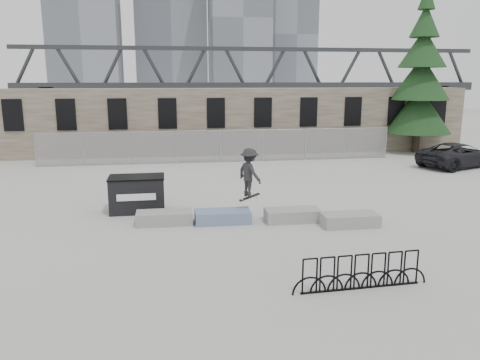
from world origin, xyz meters
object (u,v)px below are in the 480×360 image
planter_far_left (164,217)px  skateboarder (250,173)px  spruce_tree (420,82)px  planter_center_right (292,215)px  planter_offset (350,219)px  dumpster (137,194)px  bike_rack (361,272)px  planter_center_left (223,216)px  suv (458,155)px

planter_far_left → skateboarder: (3.12, 0.05, 1.53)m
planter_far_left → spruce_tree: bearing=39.4°
skateboarder → planter_center_right: bearing=-133.1°
planter_far_left → planter_offset: size_ratio=1.00×
dumpster → bike_rack: (5.93, -7.97, -0.27)m
skateboarder → dumpster: bearing=39.1°
planter_far_left → planter_offset: (6.53, -1.25, 0.00)m
spruce_tree → planter_offset: bearing=-125.3°
planter_center_right → dumpster: bearing=159.1°
planter_offset → skateboarder: skateboarder is taller
planter_offset → skateboarder: bearing=159.1°
dumpster → bike_rack: 9.94m
planter_far_left → spruce_tree: (17.66, 14.50, 4.64)m
skateboarder → planter_center_left: bearing=74.4°
planter_center_right → spruce_tree: bearing=48.8°
suv → skateboarder: bearing=101.2°
planter_center_left → bike_rack: bearing=-65.1°
planter_center_left → suv: 17.54m
planter_center_right → planter_offset: (1.87, -0.88, 0.00)m
dumpster → spruce_tree: bearing=33.4°
planter_center_right → skateboarder: size_ratio=1.03×
planter_center_left → planter_center_right: 2.57m
planter_center_left → planter_far_left: bearing=175.2°
dumpster → bike_rack: size_ratio=0.60×
dumpster → skateboarder: size_ratio=1.11×
dumpster → spruce_tree: (18.72, 12.68, 4.17)m
spruce_tree → suv: (-0.48, -5.75, -4.17)m
planter_center_left → spruce_tree: spruce_tree is taller
planter_center_left → spruce_tree: bearing=43.3°
suv → skateboarder: size_ratio=2.65×
suv → dumpster: bearing=90.3°
planter_offset → suv: bearing=43.2°
planter_far_left → planter_offset: same height
planter_offset → bike_rack: bearing=-108.6°
planter_offset → spruce_tree: 19.84m
planter_far_left → dumpster: size_ratio=0.93×
planter_center_left → planter_center_right: bearing=-4.3°
bike_rack → spruce_tree: size_ratio=0.31×
planter_center_left → suv: bearing=30.6°
planter_offset → spruce_tree: bearing=54.7°
skateboarder → bike_rack: bearing=167.8°
planter_offset → skateboarder: 3.95m
planter_center_right → planter_offset: bearing=-25.3°
planter_offset → dumpster: dumpster is taller
planter_center_right → spruce_tree: spruce_tree is taller
planter_far_left → bike_rack: size_ratio=0.56×
planter_far_left → spruce_tree: size_ratio=0.17×
planter_offset → bike_rack: 5.18m
planter_offset → bike_rack: bike_rack is taller
dumpster → planter_center_left: bearing=-33.0°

